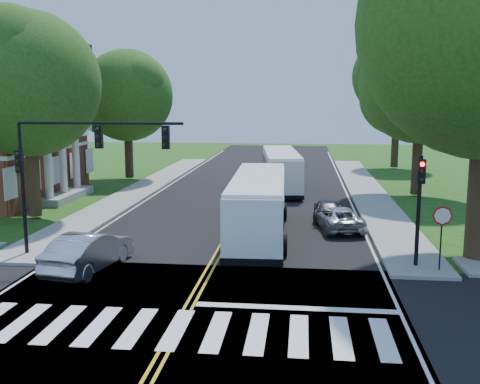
# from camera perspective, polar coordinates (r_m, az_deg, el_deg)

# --- Properties ---
(ground) EXTENTS (140.00, 140.00, 0.00)m
(ground) POSITION_cam_1_polar(r_m,az_deg,el_deg) (17.61, -6.11, -13.09)
(ground) COLOR #1E4711
(ground) RESTS_ON ground
(road) EXTENTS (14.00, 96.00, 0.01)m
(road) POSITION_cam_1_polar(r_m,az_deg,el_deg) (34.72, 0.32, -1.73)
(road) COLOR black
(road) RESTS_ON ground
(cross_road) EXTENTS (60.00, 12.00, 0.01)m
(cross_road) POSITION_cam_1_polar(r_m,az_deg,el_deg) (17.61, -6.11, -13.07)
(cross_road) COLOR black
(cross_road) RESTS_ON ground
(center_line) EXTENTS (0.36, 70.00, 0.01)m
(center_line) POSITION_cam_1_polar(r_m,az_deg,el_deg) (38.63, 0.95, -0.58)
(center_line) COLOR gold
(center_line) RESTS_ON road
(edge_line_w) EXTENTS (0.12, 70.00, 0.01)m
(edge_line_w) POSITION_cam_1_polar(r_m,az_deg,el_deg) (39.85, -8.83, -0.38)
(edge_line_w) COLOR silver
(edge_line_w) RESTS_ON road
(edge_line_e) EXTENTS (0.12, 70.00, 0.01)m
(edge_line_e) POSITION_cam_1_polar(r_m,az_deg,el_deg) (38.59, 11.06, -0.77)
(edge_line_e) COLOR silver
(edge_line_e) RESTS_ON road
(crosswalk) EXTENTS (12.60, 3.00, 0.01)m
(crosswalk) POSITION_cam_1_polar(r_m,az_deg,el_deg) (17.16, -6.48, -13.67)
(crosswalk) COLOR silver
(crosswalk) RESTS_ON road
(stop_bar) EXTENTS (6.60, 0.40, 0.01)m
(stop_bar) POSITION_cam_1_polar(r_m,az_deg,el_deg) (18.71, 5.74, -11.64)
(stop_bar) COLOR silver
(stop_bar) RESTS_ON road
(sidewalk_nw) EXTENTS (2.60, 40.00, 0.15)m
(sidewalk_nw) POSITION_cam_1_polar(r_m,az_deg,el_deg) (43.09, -9.71, 0.41)
(sidewalk_nw) COLOR gray
(sidewalk_nw) RESTS_ON ground
(sidewalk_ne) EXTENTS (2.60, 40.00, 0.15)m
(sidewalk_ne) POSITION_cam_1_polar(r_m,az_deg,el_deg) (41.67, 12.79, 0.01)
(sidewalk_ne) COLOR gray
(sidewalk_ne) RESTS_ON ground
(tree_west_near) EXTENTS (8.00, 8.00, 11.40)m
(tree_west_near) POSITION_cam_1_polar(r_m,az_deg,el_deg) (33.49, -20.76, 10.20)
(tree_west_near) COLOR #372916
(tree_west_near) RESTS_ON ground
(tree_west_far) EXTENTS (7.60, 7.60, 10.67)m
(tree_west_far) POSITION_cam_1_polar(r_m,az_deg,el_deg) (48.14, -11.41, 9.57)
(tree_west_far) COLOR #372916
(tree_west_far) RESTS_ON ground
(tree_east_mid) EXTENTS (8.40, 8.40, 11.93)m
(tree_east_mid) POSITION_cam_1_polar(r_m,az_deg,el_deg) (40.65, 17.92, 10.58)
(tree_east_mid) COLOR #372916
(tree_east_mid) RESTS_ON ground
(tree_east_far) EXTENTS (7.20, 7.20, 10.34)m
(tree_east_far) POSITION_cam_1_polar(r_m,az_deg,el_deg) (56.57, 15.67, 9.22)
(tree_east_far) COLOR #372916
(tree_east_far) RESTS_ON ground
(signal_nw) EXTENTS (7.15, 0.46, 5.66)m
(signal_nw) POSITION_cam_1_polar(r_m,az_deg,el_deg) (24.34, -16.56, 3.50)
(signal_nw) COLOR black
(signal_nw) RESTS_ON ground
(signal_ne) EXTENTS (0.30, 0.46, 4.40)m
(signal_ne) POSITION_cam_1_polar(r_m,az_deg,el_deg) (23.08, 17.77, -0.41)
(signal_ne) COLOR black
(signal_ne) RESTS_ON ground
(stop_sign) EXTENTS (0.76, 0.08, 2.53)m
(stop_sign) POSITION_cam_1_polar(r_m,az_deg,el_deg) (22.98, 19.84, -2.93)
(stop_sign) COLOR black
(stop_sign) RESTS_ON ground
(bus_lead) EXTENTS (3.10, 11.67, 3.00)m
(bus_lead) POSITION_cam_1_polar(r_m,az_deg,el_deg) (27.70, 1.89, -1.26)
(bus_lead) COLOR white
(bus_lead) RESTS_ON road
(bus_follow) EXTENTS (3.54, 11.26, 2.86)m
(bus_follow) POSITION_cam_1_polar(r_m,az_deg,el_deg) (42.28, 4.18, 2.33)
(bus_follow) COLOR white
(bus_follow) RESTS_ON road
(hatchback) EXTENTS (2.36, 4.89, 1.54)m
(hatchback) POSITION_cam_1_polar(r_m,az_deg,el_deg) (23.09, -15.11, -5.83)
(hatchback) COLOR silver
(hatchback) RESTS_ON road
(suv) EXTENTS (2.71, 4.62, 1.21)m
(suv) POSITION_cam_1_polar(r_m,az_deg,el_deg) (29.61, 9.95, -2.63)
(suv) COLOR #A9ACB0
(suv) RESTS_ON road
(dark_sedan) EXTENTS (1.73, 3.95, 1.13)m
(dark_sedan) POSITION_cam_1_polar(r_m,az_deg,el_deg) (32.00, 8.89, -1.77)
(dark_sedan) COLOR black
(dark_sedan) RESTS_ON road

